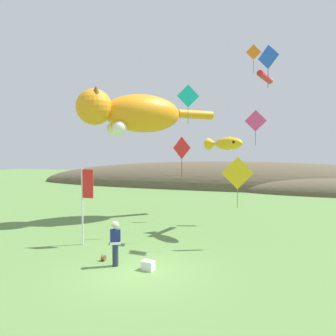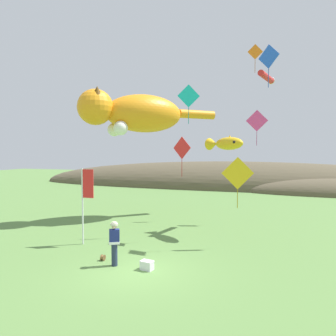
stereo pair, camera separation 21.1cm
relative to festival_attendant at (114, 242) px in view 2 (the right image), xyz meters
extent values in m
plane|color=#5B8442|center=(1.04, -0.33, -0.95)|extent=(120.00, 120.00, 0.00)
ellipsoid|color=brown|center=(1.04, 31.84, -0.95)|extent=(58.14, 12.12, 6.62)
cylinder|color=#232D47|center=(0.00, 0.00, -0.51)|extent=(0.24, 0.24, 0.88)
cube|color=navy|center=(0.00, 0.00, 0.23)|extent=(0.47, 0.41, 0.60)
cube|color=white|center=(0.00, 0.00, -0.01)|extent=(0.49, 0.44, 0.10)
sphere|color=beige|center=(0.00, 0.00, 0.64)|extent=(0.20, 0.20, 0.20)
cylinder|color=#B2AD99|center=(0.00, 0.00, 0.73)|extent=(0.30, 0.30, 0.09)
cylinder|color=#B2AD99|center=(0.00, 0.00, 0.79)|extent=(0.20, 0.20, 0.07)
cylinder|color=olive|center=(-0.76, 0.40, -0.83)|extent=(0.12, 0.19, 0.19)
cylinder|color=brown|center=(-0.82, 0.40, -0.83)|extent=(0.02, 0.25, 0.25)
cylinder|color=brown|center=(-0.70, 0.40, -0.83)|extent=(0.02, 0.25, 0.25)
cube|color=white|center=(1.41, -0.03, -0.80)|extent=(0.53, 0.41, 0.30)
cube|color=white|center=(1.41, -0.03, -0.62)|extent=(0.54, 0.42, 0.06)
cylinder|color=silver|center=(-2.94, 2.27, 0.93)|extent=(0.08, 0.08, 3.77)
cube|color=red|center=(-2.62, 2.27, 2.07)|extent=(0.60, 0.03, 1.40)
ellipsoid|color=orange|center=(-2.61, 9.42, 6.25)|extent=(5.93, 5.77, 2.59)
ellipsoid|color=white|center=(-2.80, 9.25, 5.79)|extent=(3.66, 3.54, 1.42)
sphere|color=orange|center=(-5.08, 7.15, 6.51)|extent=(2.33, 2.33, 2.33)
cone|color=#55330A|center=(-4.64, 6.68, 7.36)|extent=(1.17, 1.17, 0.78)
cone|color=#55330A|center=(-5.51, 7.62, 7.36)|extent=(1.17, 1.17, 0.78)
sphere|color=white|center=(-3.48, 7.56, 5.15)|extent=(0.93, 0.93, 0.93)
sphere|color=white|center=(-4.54, 8.71, 5.15)|extent=(0.93, 0.93, 0.93)
cylinder|color=orange|center=(0.44, 12.22, 6.38)|extent=(2.52, 2.38, 0.62)
ellipsoid|color=gold|center=(3.65, 6.35, 4.07)|extent=(2.01, 1.82, 0.70)
cone|color=gold|center=(2.62, 7.17, 4.07)|extent=(0.94, 0.95, 0.70)
cone|color=gold|center=(3.69, 6.31, 4.37)|extent=(0.46, 0.46, 0.33)
sphere|color=black|center=(4.00, 5.76, 4.13)|extent=(0.16, 0.16, 0.16)
cylinder|color=red|center=(5.45, 9.14, 8.11)|extent=(0.89, 2.49, 0.36)
torus|color=white|center=(5.72, 10.35, 8.11)|extent=(0.44, 0.15, 0.44)
cube|color=orange|center=(4.60, 11.90, 10.47)|extent=(1.02, 0.27, 1.04)
cylinder|color=black|center=(4.60, 11.91, 10.47)|extent=(0.68, 0.18, 0.02)
cube|color=#A95011|center=(4.60, 11.90, 9.50)|extent=(0.03, 0.01, 0.90)
cube|color=#E53F8C|center=(4.88, 10.13, 5.61)|extent=(1.37, 0.16, 1.37)
cylinder|color=black|center=(4.88, 10.14, 5.61)|extent=(0.92, 0.11, 0.02)
cube|color=#A02C62|center=(4.88, 10.13, 4.47)|extent=(0.03, 0.01, 0.90)
cube|color=blue|center=(5.68, 5.14, 8.21)|extent=(1.00, 0.63, 1.17)
cylinder|color=black|center=(5.68, 5.16, 8.21)|extent=(0.67, 0.43, 0.02)
cube|color=#1A3E97|center=(5.68, 5.14, 7.18)|extent=(0.03, 0.02, 0.90)
cube|color=red|center=(1.51, 4.53, 3.82)|extent=(1.06, 0.49, 1.16)
cylinder|color=black|center=(1.51, 4.54, 3.82)|extent=(0.72, 0.34, 0.02)
cube|color=maroon|center=(1.51, 4.53, 2.79)|extent=(0.03, 0.02, 0.90)
cube|color=yellow|center=(4.37, 4.17, 2.60)|extent=(1.48, 0.50, 1.55)
cylinder|color=black|center=(4.37, 4.18, 2.60)|extent=(0.99, 0.34, 0.02)
cube|color=#A98511|center=(4.37, 4.17, 1.38)|extent=(0.03, 0.02, 0.90)
cube|color=#19BFBF|center=(1.48, 5.92, 6.68)|extent=(1.14, 0.56, 1.25)
cylinder|color=black|center=(1.48, 5.93, 6.68)|extent=(0.77, 0.38, 0.02)
cube|color=#118585|center=(1.48, 5.92, 5.60)|extent=(0.03, 0.02, 0.90)
camera|label=1|loc=(5.93, -11.65, 3.62)|focal=35.00mm
camera|label=2|loc=(6.13, -11.59, 3.62)|focal=35.00mm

